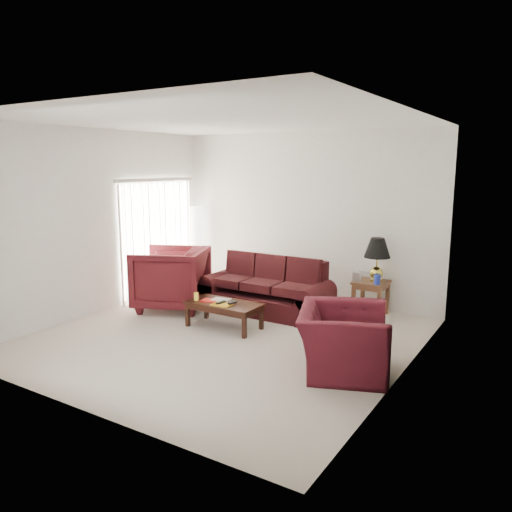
{
  "coord_description": "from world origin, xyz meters",
  "views": [
    {
      "loc": [
        3.95,
        -5.52,
        2.41
      ],
      "look_at": [
        0.0,
        0.85,
        1.05
      ],
      "focal_mm": 35.0,
      "sensor_mm": 36.0,
      "label": 1
    }
  ],
  "objects_px": {
    "floor_lamp": "(197,247)",
    "armchair_left": "(171,278)",
    "coffee_table": "(224,315)",
    "armchair_right": "(343,340)",
    "sofa": "(265,287)",
    "end_table": "(371,298)"
  },
  "relations": [
    {
      "from": "sofa",
      "to": "end_table",
      "type": "bearing_deg",
      "value": 22.7
    },
    {
      "from": "armchair_left",
      "to": "coffee_table",
      "type": "bearing_deg",
      "value": 50.44
    },
    {
      "from": "armchair_left",
      "to": "coffee_table",
      "type": "xyz_separation_m",
      "value": [
        1.37,
        -0.38,
        -0.33
      ]
    },
    {
      "from": "sofa",
      "to": "armchair_left",
      "type": "relative_size",
      "value": 1.88
    },
    {
      "from": "armchair_left",
      "to": "coffee_table",
      "type": "distance_m",
      "value": 1.46
    },
    {
      "from": "end_table",
      "to": "coffee_table",
      "type": "distance_m",
      "value": 2.44
    },
    {
      "from": "end_table",
      "to": "armchair_left",
      "type": "bearing_deg",
      "value": -155.04
    },
    {
      "from": "end_table",
      "to": "armchair_right",
      "type": "height_order",
      "value": "armchair_right"
    },
    {
      "from": "sofa",
      "to": "armchair_right",
      "type": "height_order",
      "value": "sofa"
    },
    {
      "from": "armchair_right",
      "to": "floor_lamp",
      "type": "bearing_deg",
      "value": 38.7
    },
    {
      "from": "floor_lamp",
      "to": "armchair_left",
      "type": "height_order",
      "value": "floor_lamp"
    },
    {
      "from": "floor_lamp",
      "to": "armchair_left",
      "type": "distance_m",
      "value": 1.56
    },
    {
      "from": "floor_lamp",
      "to": "armchair_right",
      "type": "relative_size",
      "value": 1.41
    },
    {
      "from": "sofa",
      "to": "armchair_right",
      "type": "bearing_deg",
      "value": -42.6
    },
    {
      "from": "end_table",
      "to": "coffee_table",
      "type": "bearing_deg",
      "value": -132.71
    },
    {
      "from": "end_table",
      "to": "coffee_table",
      "type": "relative_size",
      "value": 0.51
    },
    {
      "from": "sofa",
      "to": "armchair_right",
      "type": "xyz_separation_m",
      "value": [
        2.0,
        -1.57,
        -0.06
      ]
    },
    {
      "from": "sofa",
      "to": "coffee_table",
      "type": "relative_size",
      "value": 1.93
    },
    {
      "from": "sofa",
      "to": "armchair_left",
      "type": "distance_m",
      "value": 1.62
    },
    {
      "from": "armchair_left",
      "to": "sofa",
      "type": "bearing_deg",
      "value": 88.64
    },
    {
      "from": "sofa",
      "to": "coffee_table",
      "type": "xyz_separation_m",
      "value": [
        -0.12,
        -1.01,
        -0.25
      ]
    },
    {
      "from": "armchair_left",
      "to": "armchair_right",
      "type": "xyz_separation_m",
      "value": [
        3.5,
        -0.95,
        -0.15
      ]
    }
  ]
}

